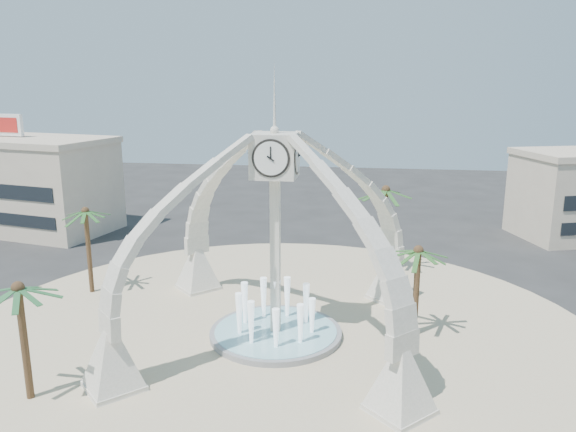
# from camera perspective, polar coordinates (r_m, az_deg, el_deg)

# --- Properties ---
(ground) EXTENTS (140.00, 140.00, 0.00)m
(ground) POSITION_cam_1_polar(r_m,az_deg,el_deg) (34.88, -1.25, -12.14)
(ground) COLOR #282828
(ground) RESTS_ON ground
(plaza) EXTENTS (40.00, 40.00, 0.06)m
(plaza) POSITION_cam_1_polar(r_m,az_deg,el_deg) (34.86, -1.25, -12.10)
(plaza) COLOR #C1B390
(plaza) RESTS_ON ground
(clock_tower) EXTENTS (17.94, 17.94, 16.30)m
(clock_tower) POSITION_cam_1_polar(r_m,az_deg,el_deg) (32.60, -1.31, -1.80)
(clock_tower) COLOR silver
(clock_tower) RESTS_ON ground
(fountain) EXTENTS (8.00, 8.00, 3.62)m
(fountain) POSITION_cam_1_polar(r_m,az_deg,el_deg) (34.75, -1.25, -11.71)
(fountain) COLOR gray
(fountain) RESTS_ON ground
(building_nw) EXTENTS (23.75, 13.73, 11.90)m
(building_nw) POSITION_cam_1_polar(r_m,az_deg,el_deg) (65.63, -26.43, 3.09)
(building_nw) COLOR beige
(building_nw) RESTS_ON ground
(palm_east) EXTENTS (4.72, 4.72, 6.14)m
(palm_east) POSITION_cam_1_polar(r_m,az_deg,el_deg) (33.93, 13.11, -3.55)
(palm_east) COLOR brown
(palm_east) RESTS_ON ground
(palm_west) EXTENTS (4.06, 4.06, 6.82)m
(palm_west) POSITION_cam_1_polar(r_m,az_deg,el_deg) (42.36, -19.89, 0.35)
(palm_west) COLOR brown
(palm_west) RESTS_ON ground
(palm_north) EXTENTS (5.47, 5.47, 7.67)m
(palm_north) POSITION_cam_1_polar(r_m,az_deg,el_deg) (44.55, 9.91, 2.51)
(palm_north) COLOR brown
(palm_north) RESTS_ON ground
(palm_south) EXTENTS (5.07, 5.07, 6.47)m
(palm_south) POSITION_cam_1_polar(r_m,az_deg,el_deg) (29.19, -25.74, -6.75)
(palm_south) COLOR brown
(palm_south) RESTS_ON ground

